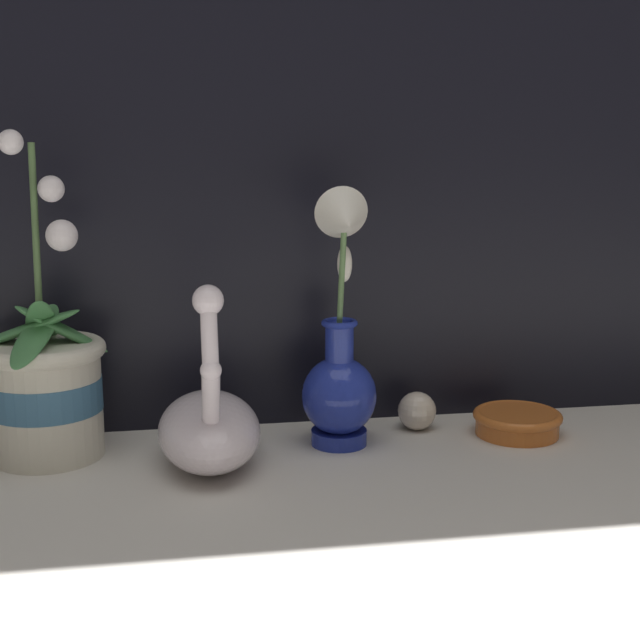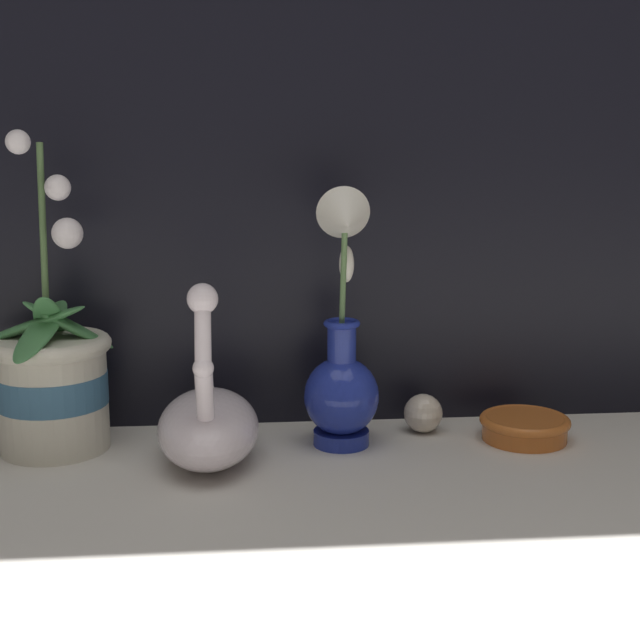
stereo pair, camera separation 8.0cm
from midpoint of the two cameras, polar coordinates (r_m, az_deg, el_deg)
ground_plane at (r=0.97m, az=-1.98°, el=-11.21°), size 2.80×2.80×0.00m
orchid_potted_plant at (r=1.12m, az=-19.15°, el=-3.89°), size 0.18×0.20×0.39m
swan_figurine at (r=1.06m, az=-9.29°, el=-6.64°), size 0.12×0.21×0.22m
blue_vase at (r=1.09m, az=-0.80°, el=-2.90°), size 0.09×0.11×0.32m
glass_sphere at (r=1.17m, az=4.29°, el=-5.84°), size 0.05×0.05×0.05m
amber_dish at (r=1.17m, az=10.62°, el=-6.39°), size 0.11×0.11×0.03m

